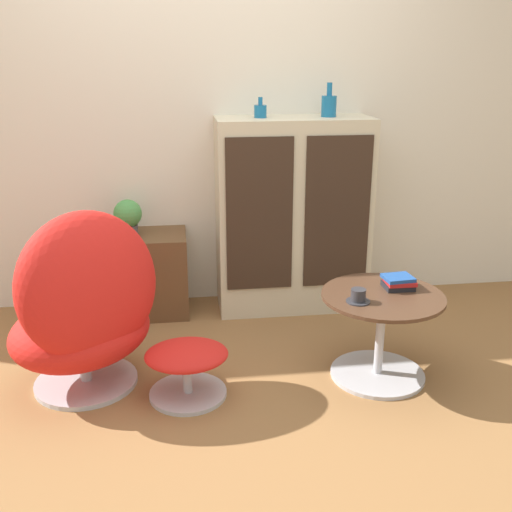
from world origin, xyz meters
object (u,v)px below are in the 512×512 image
Objects in this scene: tv_console at (130,275)px; teacup at (358,297)px; sideboard at (292,215)px; coffee_table at (380,329)px; ottoman at (187,362)px; egg_chair at (85,310)px; vase_leftmost at (260,111)px; vase_inner_left at (329,105)px; potted_plant at (128,216)px; book_stack at (399,282)px.

tv_console is 6.22× the size of teacup.
sideboard is 2.00× the size of coffee_table.
ottoman is at bearing -72.35° from tv_console.
egg_chair reaches higher than tv_console.
coffee_table is (0.96, 0.06, 0.08)m from ottoman.
teacup is (0.32, -1.03, -0.76)m from vase_leftmost.
tv_console is at bearing 179.85° from vase_inner_left.
teacup is at bearing -72.61° from vase_leftmost.
vase_leftmost reaches higher than tv_console.
coffee_table is at bearing -86.33° from vase_inner_left.
tv_console is 0.92m from egg_chair.
coffee_table is 2.73× the size of potted_plant.
sideboard is 0.67m from vase_leftmost.
egg_chair reaches higher than ottoman.
potted_plant is at bearing 179.82° from vase_inner_left.
sideboard is at bearing -0.39° from tv_console.
teacup is at bearing -83.29° from sideboard.
vase_leftmost is at bearing 180.00° from vase_inner_left.
potted_plant is (-0.31, 1.02, 0.46)m from ottoman.
vase_inner_left is 1.30m from teacup.
vase_inner_left reaches higher than egg_chair.
sideboard is at bearing 105.74° from coffee_table.
coffee_table is at bearing 26.23° from teacup.
coffee_table is at bearing -2.63° from egg_chair.
egg_chair is 1.54× the size of coffee_table.
ottoman is 0.87m from teacup.
vase_inner_left is 0.89× the size of potted_plant.
vase_inner_left is (0.41, 0.00, 0.03)m from vase_leftmost.
sideboard is 1.47m from egg_chair.
ottoman is 0.97m from coffee_table.
potted_plant is at bearing 146.92° from book_stack.
potted_plant is (0.01, 0.00, 0.38)m from tv_console.
teacup is 0.29m from book_stack.
ottoman is 1.74m from vase_inner_left.
vase_leftmost is (0.81, -0.00, 0.98)m from tv_console.
ottoman is at bearing -173.39° from book_stack.
sideboard reaches higher than egg_chair.
tv_console is at bearing 179.61° from sideboard.
egg_chair is 0.54m from ottoman.
vase_leftmost is at bearing -0.28° from potted_plant.
ottoman is at bearing -124.44° from sideboard.
potted_plant reaches higher than teacup.
vase_leftmost reaches higher than sideboard.
vase_inner_left is (1.36, 0.89, 0.85)m from egg_chair.
tv_console is 0.38m from potted_plant.
coffee_table is 0.27m from teacup.
ottoman is 2.01× the size of vase_inner_left.
tv_console is (-1.02, 0.01, -0.35)m from sideboard.
teacup is (1.13, -1.03, -0.16)m from potted_plant.
egg_chair is (-1.15, -0.89, -0.18)m from sideboard.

